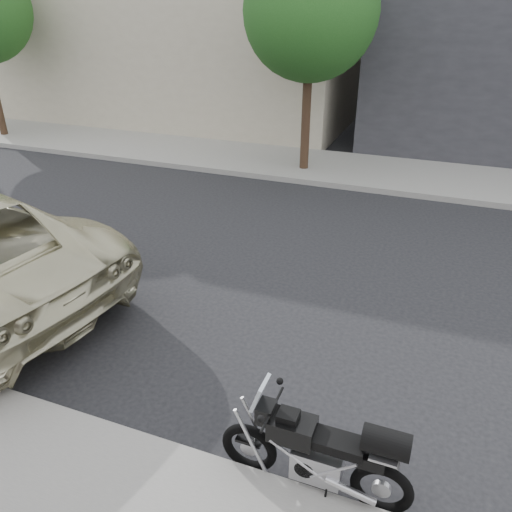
% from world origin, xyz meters
% --- Properties ---
extents(ground, '(120.00, 120.00, 0.00)m').
position_xyz_m(ground, '(0.00, 0.00, 0.00)').
color(ground, black).
rests_on(ground, ground).
extents(far_sidewalk, '(44.00, 3.00, 0.15)m').
position_xyz_m(far_sidewalk, '(0.00, -6.50, 0.07)').
color(far_sidewalk, gray).
rests_on(far_sidewalk, ground).
extents(far_building_cream, '(14.00, 11.00, 8.00)m').
position_xyz_m(far_building_cream, '(9.00, -13.50, 4.00)').
color(far_building_cream, '#AEA38B').
rests_on(far_building_cream, ground).
extents(street_tree_mid, '(3.40, 3.40, 5.70)m').
position_xyz_m(street_tree_mid, '(2.00, -6.00, 4.14)').
color(street_tree_mid, '#3A281A').
rests_on(street_tree_mid, far_sidewalk).
extents(motorcycle, '(1.95, 0.63, 1.23)m').
position_xyz_m(motorcycle, '(-1.08, 3.88, 0.53)').
color(motorcycle, black).
rests_on(motorcycle, ground).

